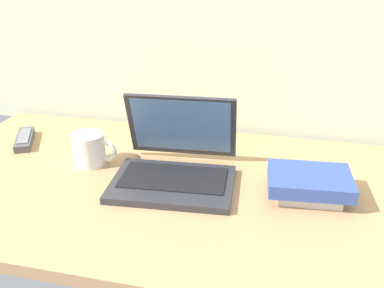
{
  "coord_description": "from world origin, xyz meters",
  "views": [
    {
      "loc": [
        0.19,
        -0.97,
        0.6
      ],
      "look_at": [
        -0.05,
        0.0,
        0.15
      ],
      "focal_mm": 41.77,
      "sensor_mm": 36.0,
      "label": 1
    }
  ],
  "objects": [
    {
      "name": "book_stack",
      "position": [
        0.24,
        0.02,
        0.06
      ],
      "size": [
        0.21,
        0.17,
        0.06
      ],
      "color": "silver",
      "rests_on": "desk"
    },
    {
      "name": "laptop",
      "position": [
        -0.1,
        0.03,
        0.08
      ],
      "size": [
        0.33,
        0.31,
        0.21
      ],
      "color": "#2D2D33",
      "rests_on": "desk"
    },
    {
      "name": "remote_control_far",
      "position": [
        -0.62,
        0.14,
        0.04
      ],
      "size": [
        0.11,
        0.16,
        0.02
      ],
      "color": "#4C4C51",
      "rests_on": "desk"
    },
    {
      "name": "coffee_mug",
      "position": [
        -0.36,
        0.06,
        0.08
      ],
      "size": [
        0.13,
        0.09,
        0.09
      ],
      "color": "white",
      "rests_on": "desk"
    },
    {
      "name": "desk",
      "position": [
        0.0,
        0.0,
        0.01
      ],
      "size": [
        1.6,
        0.76,
        0.03
      ],
      "color": "tan",
      "rests_on": "ground"
    }
  ]
}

